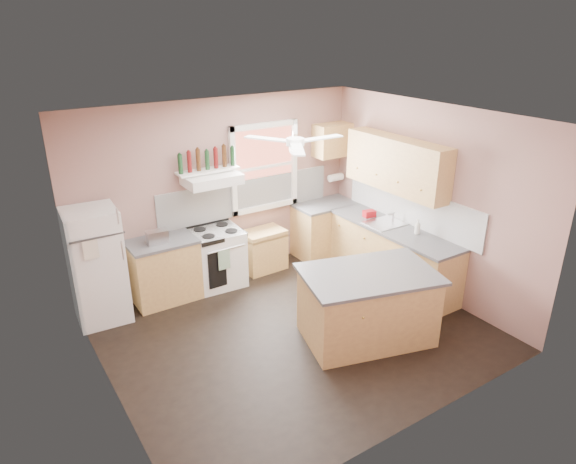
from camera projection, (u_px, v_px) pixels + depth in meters
floor at (294, 331)px, 6.57m from camera, size 4.50×4.50×0.00m
ceiling at (295, 119)px, 5.53m from camera, size 4.50×4.50×0.00m
wall_back at (219, 190)px, 7.62m from camera, size 4.50×0.05×2.70m
wall_right at (429, 200)px, 7.20m from camera, size 0.05×4.00×2.70m
wall_left at (97, 284)px, 4.90m from camera, size 0.05×4.00×2.70m
backsplash_back at (247, 197)px, 7.88m from camera, size 2.90×0.03×0.55m
backsplash_right at (410, 206)px, 7.48m from camera, size 0.03×2.60×0.55m
window_view at (264, 167)px, 7.87m from camera, size 1.00×0.02×1.20m
window_frame at (265, 167)px, 7.85m from camera, size 1.16×0.07×1.36m
refrigerator at (97, 266)px, 6.58m from camera, size 0.69×0.67×1.54m
base_cabinet_left at (164, 271)px, 7.19m from camera, size 0.90×0.60×0.86m
counter_left at (161, 242)px, 7.01m from camera, size 0.92×0.62×0.04m
toaster at (157, 237)px, 6.90m from camera, size 0.29×0.17×0.18m
stove at (217, 258)px, 7.60m from camera, size 0.75×0.68×0.86m
range_hood at (212, 179)px, 7.19m from camera, size 0.78×0.50×0.14m
bottle_shelf at (208, 171)px, 7.24m from camera, size 0.90×0.26×0.03m
cart at (263, 250)px, 8.09m from camera, size 0.67×0.46×0.66m
base_cabinet_corner at (325, 230)px, 8.60m from camera, size 1.00×0.60×0.86m
base_cabinet_right at (392, 257)px, 7.62m from camera, size 0.60×2.20×0.86m
counter_corner at (326, 204)px, 8.43m from camera, size 1.02×0.62×0.04m
counter_right at (394, 229)px, 7.44m from camera, size 0.62×2.22×0.04m
sink at (385, 224)px, 7.59m from camera, size 0.55×0.45×0.03m
faucet at (393, 217)px, 7.64m from camera, size 0.03×0.03×0.14m
upper_cabinet_right at (396, 164)px, 7.32m from camera, size 0.33×1.80×0.76m
upper_cabinet_corner at (332, 140)px, 8.24m from camera, size 0.60×0.33×0.52m
paper_towel at (336, 177)px, 8.57m from camera, size 0.26×0.12×0.12m
island at (367, 307)px, 6.29m from camera, size 1.70×1.32×0.86m
island_top at (369, 274)px, 6.12m from camera, size 1.81×1.43×0.04m
ceiling_fan_hub at (295, 142)px, 5.63m from camera, size 0.20×0.20×0.08m
soap_bottle at (418, 227)px, 7.18m from camera, size 0.10×0.10×0.22m
red_caddy at (369, 214)px, 7.83m from camera, size 0.20×0.15×0.10m
wine_bottles at (207, 160)px, 7.18m from camera, size 0.86×0.06×0.31m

